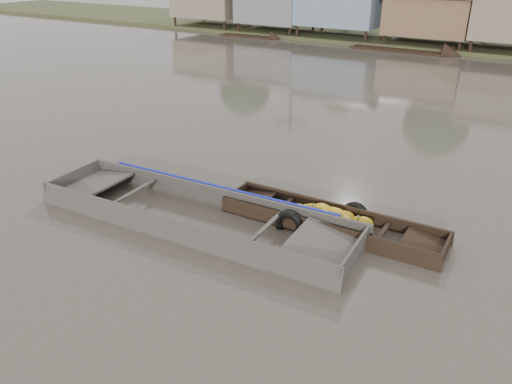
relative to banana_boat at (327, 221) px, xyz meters
The scene contains 3 objects.
ground 1.67m from the banana_boat, 133.02° to the right, with size 120.00×120.00×0.00m, color #4F483C.
banana_boat is the anchor object (origin of this frame).
viewer_boat 3.27m from the banana_boat, 153.03° to the right, with size 8.62×2.69×0.68m.
Camera 1 is at (5.33, -8.85, 6.10)m, focal length 35.00 mm.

